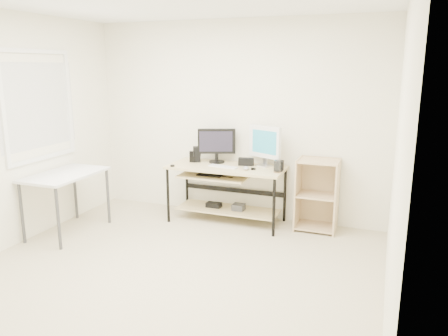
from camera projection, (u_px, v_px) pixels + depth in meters
room at (152, 142)px, 4.06m from camera, size 4.01×4.01×2.62m
desk at (225, 182)px, 5.68m from camera, size 1.50×0.65×0.75m
side_table at (65, 180)px, 5.25m from camera, size 0.60×1.00×0.75m
shelf_unit at (318, 194)px, 5.43m from camera, size 0.50×0.40×0.90m
black_monitor at (217, 143)px, 5.77m from camera, size 0.48×0.23×0.46m
white_imac at (265, 143)px, 5.55m from camera, size 0.47×0.25×0.52m
keyboard at (223, 167)px, 5.56m from camera, size 0.40×0.17×0.01m
mouse at (246, 168)px, 5.42m from camera, size 0.10×0.14×0.04m
center_speaker at (246, 162)px, 5.65m from camera, size 0.21×0.12×0.10m
speaker_left at (197, 154)px, 5.85m from camera, size 0.14×0.14×0.21m
speaker_right at (279, 166)px, 5.36m from camera, size 0.11×0.11×0.13m
audio_controller at (193, 157)px, 5.84m from camera, size 0.08×0.06×0.15m
volume_puck at (172, 166)px, 5.59m from camera, size 0.07×0.07×0.02m
smartphone at (253, 169)px, 5.45m from camera, size 0.09×0.12×0.01m
coaster at (277, 172)px, 5.28m from camera, size 0.10×0.10×0.01m
drinking_glass at (277, 166)px, 5.26m from camera, size 0.08×0.08×0.15m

